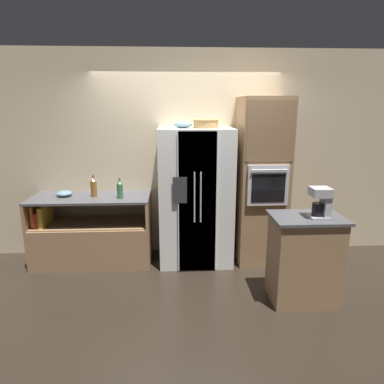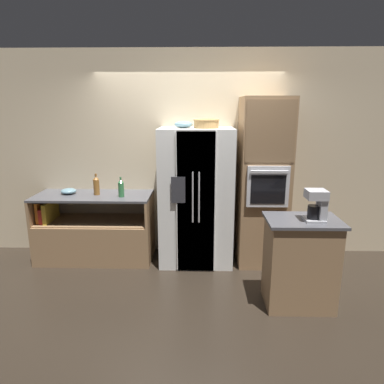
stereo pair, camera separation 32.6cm
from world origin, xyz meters
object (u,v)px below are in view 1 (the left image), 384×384
Objects in this scene: wicker_basket at (206,123)px; bottle_tall at (94,187)px; refrigerator at (196,197)px; wall_oven at (261,182)px; mixing_bowl at (64,193)px; coffee_maker at (322,202)px; fruit_bowl at (183,124)px; bottle_short at (120,189)px.

wicker_basket is 1.67m from bottle_tall.
refrigerator is 0.82× the size of wall_oven.
mixing_bowl is 3.16m from coffee_maker.
mixing_bowl is at bearing 178.82° from wall_oven.
fruit_bowl is 1.15m from bottle_short.
bottle_short is (-0.81, -0.09, -0.81)m from fruit_bowl.
bottle_short is (-0.98, -0.07, 0.13)m from refrigerator.
wicker_basket is 2.06m from mixing_bowl.
fruit_bowl is (-0.16, 0.02, 0.94)m from refrigerator.
mixing_bowl is (-2.60, 0.05, -0.14)m from wall_oven.
coffee_maker reaches higher than mixing_bowl.
bottle_short is 0.83× the size of coffee_maker.
fruit_bowl is at bearing 6.16° from bottle_short.
wicker_basket reaches higher than mixing_bowl.
coffee_maker is (1.37, -1.13, -0.71)m from fruit_bowl.
bottle_tall reaches higher than mixing_bowl.
bottle_tall is (-1.45, 0.05, -0.82)m from wicker_basket.
coffee_maker is at bearing -24.30° from bottle_tall.
fruit_bowl is 1.80m from mixing_bowl.
wicker_basket is at bearing 2.60° from bottle_short.
bottle_short is at bearing 154.45° from coffee_maker.
wall_oven reaches higher than fruit_bowl.
wicker_basket is at bearing -177.15° from wall_oven.
mixing_bowl is at bearing 178.07° from fruit_bowl.
wicker_basket is 1.70m from coffee_maker.
wall_oven is 1.27m from fruit_bowl.
mixing_bowl is (-1.56, 0.05, -0.89)m from fruit_bowl.
bottle_tall is 0.91× the size of coffee_maker.
wall_oven is 2.20m from bottle_tall.
wall_oven reaches higher than bottle_short.
coffee_maker is (0.33, -1.13, 0.03)m from wall_oven.
refrigerator is at bearing 172.42° from wicker_basket.
wall_oven is at bearing 106.45° from coffee_maker.
refrigerator is 8.82× the size of mixing_bowl.
refrigerator is 1.34m from bottle_tall.
wall_oven is 1.18m from coffee_maker.
wicker_basket is 1.60× the size of mixing_bowl.
fruit_bowl reaches higher than refrigerator.
bottle_tall is (-1.17, 0.01, -0.80)m from fruit_bowl.
bottle_tall is at bearing 178.49° from refrigerator.
fruit_bowl is 0.89× the size of bottle_short.
mixing_bowl is at bearing 177.54° from refrigerator.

